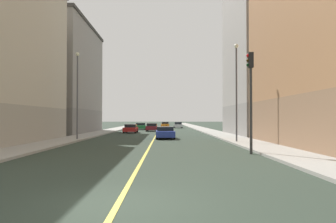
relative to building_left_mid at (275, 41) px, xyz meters
name	(u,v)px	position (x,y,z in m)	size (l,w,h in m)	color
ground_plane	(118,204)	(-14.97, -33.55, -11.78)	(400.00, 400.00, 0.00)	#2B372D
sidewalk_left	(206,130)	(-6.90, 15.45, -11.70)	(2.97, 168.00, 0.15)	#9E9B93
sidewalk_right	(111,130)	(-23.03, 15.45, -11.70)	(2.97, 168.00, 0.15)	#9E9B93
lane_center_stripe	(159,131)	(-14.97, 15.45, -11.77)	(0.16, 154.00, 0.01)	#E5D14C
building_left_mid	(275,41)	(0.00, 0.00, 0.00)	(11.13, 14.95, 23.54)	gray
building_right_midblock	(52,79)	(-29.94, 5.93, -4.04)	(11.13, 18.41, 15.45)	slate
traffic_light_left_near	(251,88)	(-8.81, -22.19, -7.91)	(0.40, 0.32, 5.97)	#2D2D2D
street_lamp_left_near	(236,83)	(-7.79, -13.48, -6.71)	(0.36, 0.36, 8.27)	#4C4C51
street_lamp_right_near	(77,87)	(-22.15, -10.07, -6.74)	(0.36, 0.36, 8.21)	#4C4C51
car_orange	(165,125)	(-13.92, 34.88, -11.14)	(1.96, 4.45, 1.30)	orange
car_silver	(178,125)	(-11.07, 30.71, -11.14)	(1.80, 3.97, 1.31)	silver
car_maroon	(152,127)	(-16.02, 13.16, -11.15)	(1.89, 4.58, 1.27)	maroon
car_red	(131,129)	(-18.82, 6.67, -11.17)	(1.88, 4.43, 1.25)	red
car_blue	(165,133)	(-13.83, -7.29, -11.17)	(2.00, 4.38, 1.23)	#23389E
car_green	(141,126)	(-18.40, 20.31, -11.16)	(2.11, 4.59, 1.24)	#1E6B38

